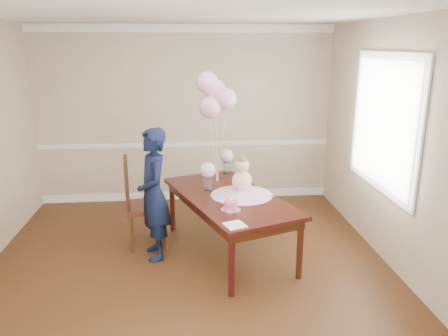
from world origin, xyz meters
TOP-DOWN VIEW (x-y plane):
  - floor at (0.00, 0.00)m, footprint 4.50×5.00m
  - ceiling at (0.00, 0.00)m, footprint 4.50×5.00m
  - wall_back at (0.00, 2.50)m, footprint 4.50×0.02m
  - wall_front at (0.00, -2.50)m, footprint 4.50×0.02m
  - wall_right at (2.25, 0.00)m, footprint 0.02×5.00m
  - chair_rail_trim at (0.00, 2.49)m, footprint 4.50×0.02m
  - crown_molding at (0.00, 2.49)m, footprint 4.50×0.02m
  - baseboard_trim at (0.00, 2.49)m, footprint 4.50×0.02m
  - window_frame at (2.23, 0.50)m, footprint 0.02×1.66m
  - window_blinds at (2.21, 0.50)m, footprint 0.01×1.50m
  - dining_table_top at (0.48, 0.58)m, footprint 1.56×2.12m
  - table_apron at (0.48, 0.58)m, footprint 1.44×2.00m
  - table_leg_fl at (0.41, -0.38)m, footprint 0.09×0.09m
  - table_leg_fr at (1.16, -0.10)m, footprint 0.09×0.09m
  - table_leg_bl at (-0.20, 1.27)m, footprint 0.09×0.09m
  - table_leg_br at (0.55, 1.55)m, footprint 0.09×0.09m
  - baby_skirt at (0.63, 0.59)m, footprint 0.93×0.93m
  - baby_torso at (0.63, 0.59)m, footprint 0.23×0.23m
  - baby_head at (0.63, 0.59)m, footprint 0.16×0.16m
  - baby_hair at (0.63, 0.59)m, footprint 0.11×0.11m
  - cake_platter at (0.45, 0.11)m, footprint 0.27×0.27m
  - birthday_cake at (0.45, 0.11)m, footprint 0.18×0.18m
  - cake_flower_a at (0.45, 0.11)m, footprint 0.03×0.03m
  - cake_flower_b at (0.47, 0.14)m, footprint 0.03×0.03m
  - rose_vase_near at (0.25, 0.80)m, footprint 0.12×0.12m
  - roses_near at (0.25, 0.80)m, footprint 0.18×0.18m
  - rose_vase_far at (0.54, 1.47)m, footprint 0.12×0.12m
  - roses_far at (0.54, 1.47)m, footprint 0.18×0.18m
  - napkin at (0.45, -0.29)m, footprint 0.25×0.25m
  - balloon_weight at (0.39, 1.11)m, footprint 0.05×0.05m
  - balloon_a at (0.30, 1.08)m, footprint 0.27×0.27m
  - balloon_b at (0.49, 1.10)m, footprint 0.27×0.27m
  - balloon_c at (0.37, 1.21)m, footprint 0.27×0.27m
  - balloon_d at (0.28, 1.19)m, footprint 0.27×0.27m
  - balloon_ribbon_a at (0.34, 1.09)m, footprint 0.08×0.03m
  - balloon_ribbon_b at (0.44, 1.10)m, footprint 0.11×0.02m
  - balloon_ribbon_c at (0.38, 1.16)m, footprint 0.02×0.09m
  - balloon_ribbon_d at (0.33, 1.15)m, footprint 0.11×0.07m
  - dining_chair_seat at (-0.50, 0.88)m, footprint 0.54×0.54m
  - chair_leg_fl at (-0.67, 0.66)m, footprint 0.05×0.05m
  - chair_leg_fr at (-0.28, 0.71)m, footprint 0.05×0.05m
  - chair_leg_bl at (-0.72, 1.05)m, footprint 0.05×0.05m
  - chair_leg_br at (-0.33, 1.10)m, footprint 0.05×0.05m
  - chair_back_post_l at (-0.69, 0.66)m, footprint 0.05×0.05m
  - chair_back_post_r at (-0.74, 1.05)m, footprint 0.05×0.05m
  - chair_slat_low at (-0.72, 0.85)m, footprint 0.09×0.44m
  - chair_slat_mid at (-0.72, 0.85)m, footprint 0.09×0.44m
  - chair_slat_top at (-0.72, 0.85)m, footprint 0.09×0.44m
  - woman at (-0.38, 0.55)m, footprint 0.49×0.63m

SIDE VIEW (x-z plane):
  - floor at x=0.00m, z-range 0.00..0.00m
  - baseboard_trim at x=0.00m, z-range 0.00..0.12m
  - chair_leg_fl at x=-0.67m, z-range 0.00..0.47m
  - chair_leg_fr at x=-0.28m, z-range 0.00..0.47m
  - chair_leg_bl at x=-0.72m, z-range 0.00..0.47m
  - chair_leg_br at x=-0.33m, z-range 0.00..0.47m
  - table_leg_fl at x=0.41m, z-range 0.00..0.67m
  - table_leg_fr at x=1.16m, z-range 0.00..0.67m
  - table_leg_bl at x=-0.20m, z-range 0.00..0.67m
  - table_leg_br at x=0.55m, z-range 0.00..0.67m
  - dining_chair_seat at x=-0.50m, z-range 0.47..0.52m
  - table_apron at x=0.48m, z-range 0.57..0.67m
  - chair_slat_low at x=-0.72m, z-range 0.65..0.71m
  - dining_table_top at x=0.48m, z-range 0.67..0.72m
  - cake_platter at x=0.45m, z-range 0.72..0.72m
  - napkin at x=0.45m, z-range 0.72..0.73m
  - balloon_weight at x=0.39m, z-range 0.72..0.74m
  - baby_skirt at x=0.63m, z-range 0.72..0.81m
  - woman at x=-0.38m, z-range 0.00..1.53m
  - birthday_cake at x=0.45m, z-range 0.72..0.82m
  - rose_vase_near at x=0.25m, z-range 0.72..0.87m
  - rose_vase_far at x=0.54m, z-range 0.72..0.87m
  - chair_back_post_l at x=-0.69m, z-range 0.51..1.12m
  - chair_back_post_r at x=-0.74m, z-range 0.51..1.12m
  - cake_flower_a at x=0.45m, z-range 0.82..0.85m
  - cake_flower_b at x=0.47m, z-range 0.82..0.85m
  - chair_slat_mid at x=-0.72m, z-range 0.83..0.88m
  - baby_torso at x=0.63m, z-range 0.77..1.00m
  - chair_rail_trim at x=0.00m, z-range 0.86..0.94m
  - roses_near at x=0.25m, z-range 0.87..1.06m
  - roses_far at x=0.54m, z-range 0.87..1.06m
  - chair_slat_top at x=-0.72m, z-range 1.01..1.06m
  - baby_head at x=0.63m, z-range 0.99..1.15m
  - baby_hair at x=0.63m, z-range 1.07..1.18m
  - balloon_ribbon_a at x=0.34m, z-range 0.73..1.53m
  - balloon_ribbon_b at x=0.44m, z-range 0.73..1.62m
  - balloon_ribbon_c at x=0.38m, z-range 0.73..1.72m
  - balloon_ribbon_d at x=0.33m, z-range 0.73..1.81m
  - wall_back at x=0.00m, z-range 0.00..2.70m
  - wall_front at x=0.00m, z-range 0.00..2.70m
  - wall_right at x=2.25m, z-range 0.00..2.70m
  - window_frame at x=2.23m, z-range 0.77..2.33m
  - window_blinds at x=2.21m, z-range 0.85..2.25m
  - balloon_a at x=0.30m, z-range 1.54..1.81m
  - balloon_b at x=0.49m, z-range 1.63..1.90m
  - balloon_c at x=0.37m, z-range 1.73..2.00m
  - balloon_d at x=0.28m, z-range 1.82..2.09m
  - crown_molding at x=0.00m, z-range 2.57..2.69m
  - ceiling at x=0.00m, z-range 2.69..2.71m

